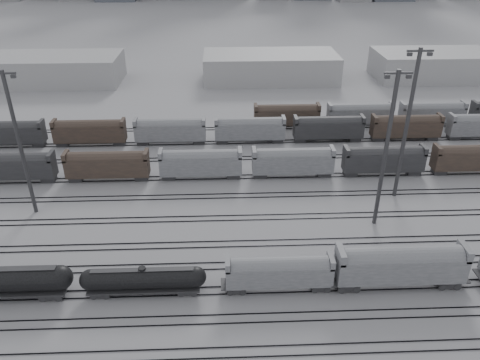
{
  "coord_description": "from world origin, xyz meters",
  "views": [
    {
      "loc": [
        -5.02,
        -45.1,
        41.14
      ],
      "look_at": [
        -2.15,
        23.44,
        4.0
      ],
      "focal_mm": 35.0,
      "sensor_mm": 36.0,
      "label": 1
    }
  ],
  "objects_px": {
    "hopper_car_b": "(401,264)",
    "hopper_car_a": "(279,271)",
    "light_mast_c": "(386,148)",
    "tank_car_b": "(143,279)"
  },
  "relations": [
    {
      "from": "hopper_car_a",
      "to": "hopper_car_b",
      "type": "xyz_separation_m",
      "value": [
        15.48,
        0.0,
        0.64
      ]
    },
    {
      "from": "tank_car_b",
      "to": "light_mast_c",
      "type": "height_order",
      "value": "light_mast_c"
    },
    {
      "from": "hopper_car_a",
      "to": "light_mast_c",
      "type": "height_order",
      "value": "light_mast_c"
    },
    {
      "from": "tank_car_b",
      "to": "light_mast_c",
      "type": "bearing_deg",
      "value": 23.39
    },
    {
      "from": "hopper_car_b",
      "to": "light_mast_c",
      "type": "distance_m",
      "value": 17.49
    },
    {
      "from": "hopper_car_b",
      "to": "light_mast_c",
      "type": "height_order",
      "value": "light_mast_c"
    },
    {
      "from": "tank_car_b",
      "to": "hopper_car_b",
      "type": "xyz_separation_m",
      "value": [
        32.58,
        0.0,
        1.38
      ]
    },
    {
      "from": "hopper_car_b",
      "to": "hopper_car_a",
      "type": "bearing_deg",
      "value": 180.0
    },
    {
      "from": "hopper_car_a",
      "to": "hopper_car_b",
      "type": "height_order",
      "value": "hopper_car_b"
    },
    {
      "from": "light_mast_c",
      "to": "hopper_car_a",
      "type": "bearing_deg",
      "value": -138.99
    }
  ]
}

